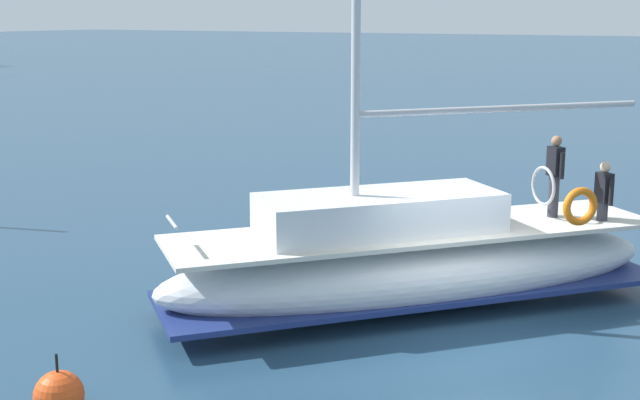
{
  "coord_description": "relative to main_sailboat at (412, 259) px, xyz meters",
  "views": [
    {
      "loc": [
        -13.5,
        -4.66,
        5.31
      ],
      "look_at": [
        0.67,
        3.33,
        1.8
      ],
      "focal_mm": 48.79,
      "sensor_mm": 36.0,
      "label": 1
    }
  ],
  "objects": [
    {
      "name": "mooring_buoy",
      "position": [
        -6.27,
        2.48,
        -0.71
      ],
      "size": [
        0.69,
        0.69,
        0.94
      ],
      "color": "#EA4C19",
      "rests_on": "ground"
    },
    {
      "name": "ground_plane",
      "position": [
        -0.61,
        -1.38,
        -0.91
      ],
      "size": [
        400.0,
        400.0,
        0.0
      ],
      "primitive_type": "plane",
      "color": "navy"
    },
    {
      "name": "main_sailboat",
      "position": [
        0.0,
        0.0,
        0.0
      ],
      "size": [
        8.78,
        8.16,
        13.69
      ],
      "color": "silver",
      "rests_on": "ground"
    }
  ]
}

